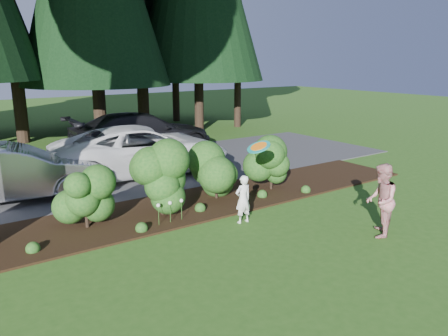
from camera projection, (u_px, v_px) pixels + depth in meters
The scene contains 11 objects.
ground at pixel (243, 258), 8.48m from camera, with size 80.00×80.00×0.00m, color #2A5518.
mulch_bed at pixel (165, 210), 11.06m from camera, with size 16.00×2.50×0.05m, color black.
driveway at pixel (106, 175), 14.44m from camera, with size 22.00×6.00×0.03m, color #38383A.
shrub_row at pixel (193, 177), 11.20m from camera, with size 6.53×1.60×1.61m.
lily_cluster at pixel (170, 204), 10.10m from camera, with size 0.69×0.09×0.57m.
car_silver_wagon at pixel (14, 173), 11.69m from camera, with size 1.61×4.62×1.52m, color #BBBBC0.
car_white_suv at pixel (142, 150), 14.42m from camera, with size 2.68×5.81×1.61m, color white.
car_dark_suv at pixel (142, 134), 17.39m from camera, with size 2.35×5.77×1.67m, color black.
child at pixel (243, 199), 10.18m from camera, with size 0.42×0.28×1.15m, color white.
adult at pixel (381, 200), 9.37m from camera, with size 0.78×0.61×1.61m, color #A41525.
frisbee at pixel (259, 147), 10.02m from camera, with size 0.52×0.56×0.24m.
Camera 1 is at (-4.76, -6.19, 3.76)m, focal length 35.00 mm.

